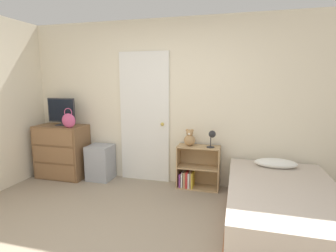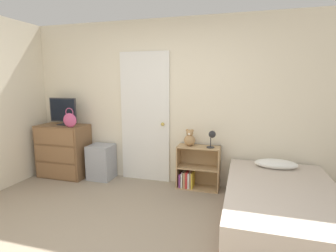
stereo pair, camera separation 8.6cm
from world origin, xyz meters
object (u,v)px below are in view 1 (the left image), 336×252
object	(u,v)px
bed	(283,207)
desk_lamp	(212,136)
storage_bin	(101,162)
dresser	(62,151)
tv	(61,111)
handbag	(69,120)
teddy_bear	(190,139)
bookshelf	(195,170)

from	to	relation	value
bed	desk_lamp	bearing A→B (deg)	137.51
storage_bin	dresser	bearing A→B (deg)	-175.43
tv	desk_lamp	distance (m)	2.50
tv	desk_lamp	bearing A→B (deg)	0.58
handbag	storage_bin	bearing A→B (deg)	26.40
dresser	desk_lamp	size ratio (longest dim) A/B	3.47
teddy_bear	bed	world-z (taller)	teddy_bear
desk_lamp	bed	size ratio (longest dim) A/B	0.13
dresser	bed	world-z (taller)	dresser
bed	handbag	bearing A→B (deg)	169.19
tv	handbag	world-z (taller)	tv
bookshelf	storage_bin	bearing A→B (deg)	-178.14
tv	bookshelf	world-z (taller)	tv
tv	bed	xyz separation A→B (m)	(3.36, -0.77, -0.88)
handbag	storage_bin	xyz separation A→B (m)	(0.41, 0.20, -0.72)
tv	bed	distance (m)	3.56
bookshelf	handbag	bearing A→B (deg)	-172.69
dresser	bed	xyz separation A→B (m)	(3.37, -0.74, -0.20)
storage_bin	bookshelf	world-z (taller)	bookshelf
handbag	bed	xyz separation A→B (m)	(3.10, -0.59, -0.77)
desk_lamp	bed	bearing A→B (deg)	-42.49
desk_lamp	storage_bin	bearing A→B (deg)	-179.92
dresser	storage_bin	size ratio (longest dim) A/B	1.55
bookshelf	desk_lamp	xyz separation A→B (m)	(0.24, -0.05, 0.56)
teddy_bear	handbag	bearing A→B (deg)	-172.57
dresser	teddy_bear	world-z (taller)	teddy_bear
dresser	teddy_bear	size ratio (longest dim) A/B	3.47
tv	bookshelf	distance (m)	2.40
dresser	bookshelf	size ratio (longest dim) A/B	1.35
tv	handbag	bearing A→B (deg)	-35.06
dresser	bookshelf	distance (m)	2.27
handbag	bookshelf	xyz separation A→B (m)	(1.99, 0.26, -0.73)
tv	bed	world-z (taller)	tv
bookshelf	teddy_bear	distance (m)	0.50
handbag	teddy_bear	distance (m)	1.92
teddy_bear	bed	distance (m)	1.56
tv	dresser	bearing A→B (deg)	-110.34
storage_bin	teddy_bear	world-z (taller)	teddy_bear
handbag	teddy_bear	world-z (taller)	handbag
handbag	desk_lamp	world-z (taller)	handbag
storage_bin	bed	world-z (taller)	bed
tv	handbag	distance (m)	0.34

